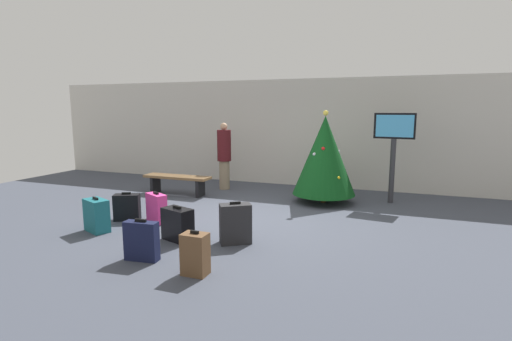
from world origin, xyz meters
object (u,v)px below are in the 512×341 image
at_px(waiting_bench, 177,180).
at_px(suitcase_2, 127,207).
at_px(suitcase_4, 97,215).
at_px(flight_info_kiosk, 394,140).
at_px(suitcase_0, 195,254).
at_px(traveller_0, 224,155).
at_px(suitcase_3, 142,241).
at_px(suitcase_5, 235,224).
at_px(suitcase_1, 178,224).
at_px(suitcase_6, 157,208).
at_px(holiday_tree, 325,155).

xyz_separation_m(waiting_bench, suitcase_2, (0.31, -2.28, -0.11)).
bearing_deg(suitcase_4, flight_info_kiosk, 40.10).
xyz_separation_m(suitcase_0, suitcase_2, (-2.46, 1.72, -0.02)).
bearing_deg(traveller_0, suitcase_2, -98.69).
distance_m(suitcase_3, suitcase_5, 1.47).
relative_size(suitcase_1, suitcase_4, 0.95).
bearing_deg(suitcase_6, suitcase_4, -128.20).
relative_size(traveller_0, suitcase_2, 3.24).
bearing_deg(suitcase_5, flight_info_kiosk, 58.72).
bearing_deg(suitcase_3, suitcase_1, 88.75).
relative_size(waiting_bench, suitcase_2, 3.17).
relative_size(flight_info_kiosk, suitcase_3, 3.39).
distance_m(suitcase_5, suitcase_6, 1.93).
relative_size(holiday_tree, traveller_0, 1.19).
relative_size(waiting_bench, traveller_0, 0.98).
height_order(waiting_bench, suitcase_3, suitcase_3).
bearing_deg(flight_info_kiosk, holiday_tree, -161.16).
height_order(holiday_tree, suitcase_4, holiday_tree).
xyz_separation_m(traveller_0, suitcase_0, (1.95, -5.04, -0.65)).
distance_m(traveller_0, suitcase_3, 5.03).
xyz_separation_m(traveller_0, suitcase_4, (-0.54, -4.08, -0.64)).
distance_m(holiday_tree, traveller_0, 2.83).
bearing_deg(suitcase_5, suitcase_1, -167.69).
relative_size(flight_info_kiosk, suitcase_1, 3.53).
bearing_deg(flight_info_kiosk, suitcase_6, -142.27).
height_order(flight_info_kiosk, suitcase_1, flight_info_kiosk).
bearing_deg(traveller_0, waiting_bench, -128.13).
relative_size(traveller_0, suitcase_3, 2.94).
distance_m(suitcase_0, suitcase_4, 2.68).
distance_m(suitcase_2, suitcase_5, 2.51).
height_order(holiday_tree, waiting_bench, holiday_tree).
bearing_deg(suitcase_6, suitcase_0, -44.32).
height_order(flight_info_kiosk, suitcase_3, flight_info_kiosk).
xyz_separation_m(holiday_tree, suitcase_3, (-1.76, -4.33, -0.80)).
relative_size(holiday_tree, suitcase_2, 3.84).
bearing_deg(suitcase_1, suitcase_3, -91.25).
relative_size(suitcase_0, suitcase_3, 0.98).
relative_size(traveller_0, suitcase_4, 2.90).
height_order(waiting_bench, suitcase_6, suitcase_6).
xyz_separation_m(holiday_tree, flight_info_kiosk, (1.45, 0.49, 0.34)).
xyz_separation_m(flight_info_kiosk, traveller_0, (-4.22, 0.07, -0.50)).
distance_m(waiting_bench, suitcase_1, 3.47).
xyz_separation_m(suitcase_0, suitcase_5, (0.01, 1.27, 0.04)).
bearing_deg(suitcase_0, flight_info_kiosk, 65.55).
xyz_separation_m(holiday_tree, suitcase_4, (-3.31, -3.51, -0.80)).
bearing_deg(suitcase_2, holiday_tree, 40.12).
height_order(suitcase_2, suitcase_3, suitcase_3).
height_order(suitcase_0, suitcase_4, suitcase_4).
xyz_separation_m(suitcase_1, suitcase_6, (-0.92, 0.74, 0.01)).
distance_m(suitcase_2, suitcase_3, 2.18).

